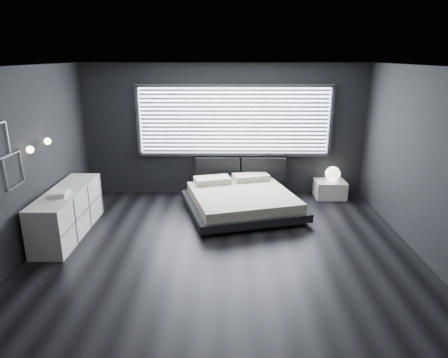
{
  "coord_description": "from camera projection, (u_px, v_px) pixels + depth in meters",
  "views": [
    {
      "loc": [
        0.06,
        -5.71,
        2.95
      ],
      "look_at": [
        0.0,
        0.85,
        0.9
      ],
      "focal_mm": 32.0,
      "sensor_mm": 36.0,
      "label": 1
    }
  ],
  "objects": [
    {
      "name": "room",
      "position": [
        223.0,
        164.0,
        5.92
      ],
      "size": [
        6.04,
        6.0,
        2.8
      ],
      "color": "black",
      "rests_on": "ground"
    },
    {
      "name": "window",
      "position": [
        234.0,
        121.0,
        8.42
      ],
      "size": [
        4.14,
        0.09,
        1.52
      ],
      "color": "white",
      "rests_on": "ground"
    },
    {
      "name": "headboard",
      "position": [
        241.0,
        169.0,
        8.68
      ],
      "size": [
        1.96,
        0.16,
        0.52
      ],
      "color": "black",
      "rests_on": "ground"
    },
    {
      "name": "sconce_near",
      "position": [
        30.0,
        150.0,
        5.93
      ],
      "size": [
        0.18,
        0.11,
        0.11
      ],
      "color": "silver",
      "rests_on": "ground"
    },
    {
      "name": "sconce_far",
      "position": [
        47.0,
        141.0,
        6.5
      ],
      "size": [
        0.18,
        0.11,
        0.11
      ],
      "color": "silver",
      "rests_on": "ground"
    },
    {
      "name": "wall_art_lower",
      "position": [
        14.0,
        170.0,
        5.66
      ],
      "size": [
        0.01,
        0.48,
        0.48
      ],
      "color": "#47474C",
      "rests_on": "ground"
    },
    {
      "name": "bed",
      "position": [
        241.0,
        200.0,
        7.77
      ],
      "size": [
        2.51,
        2.44,
        0.53
      ],
      "color": "black",
      "rests_on": "ground"
    },
    {
      "name": "nightstand",
      "position": [
        330.0,
        189.0,
        8.58
      ],
      "size": [
        0.64,
        0.54,
        0.37
      ],
      "primitive_type": "cube",
      "rotation": [
        0.0,
        0.0,
        0.01
      ],
      "color": "silver",
      "rests_on": "ground"
    },
    {
      "name": "orb_lamp",
      "position": [
        333.0,
        174.0,
        8.48
      ],
      "size": [
        0.32,
        0.32,
        0.32
      ],
      "primitive_type": "sphere",
      "color": "white",
      "rests_on": "nightstand"
    },
    {
      "name": "dresser",
      "position": [
        68.0,
        212.0,
        6.76
      ],
      "size": [
        0.57,
        1.98,
        0.79
      ],
      "color": "silver",
      "rests_on": "ground"
    },
    {
      "name": "book_stack",
      "position": [
        59.0,
        193.0,
        6.39
      ],
      "size": [
        0.3,
        0.38,
        0.07
      ],
      "color": "silver",
      "rests_on": "dresser"
    }
  ]
}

